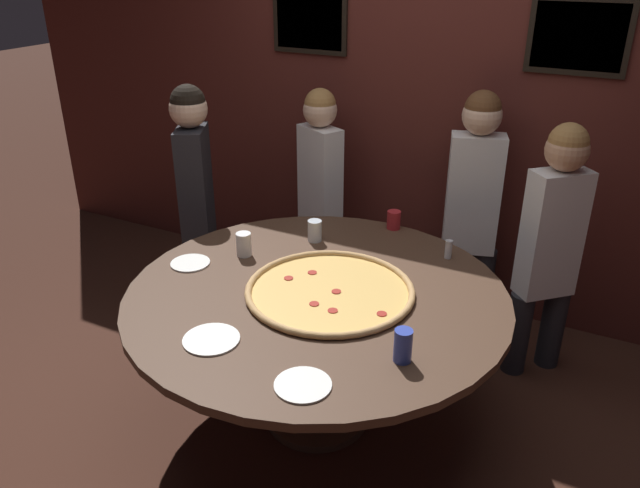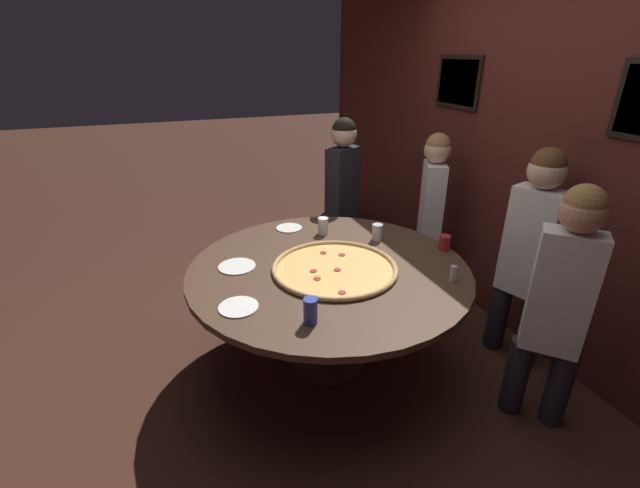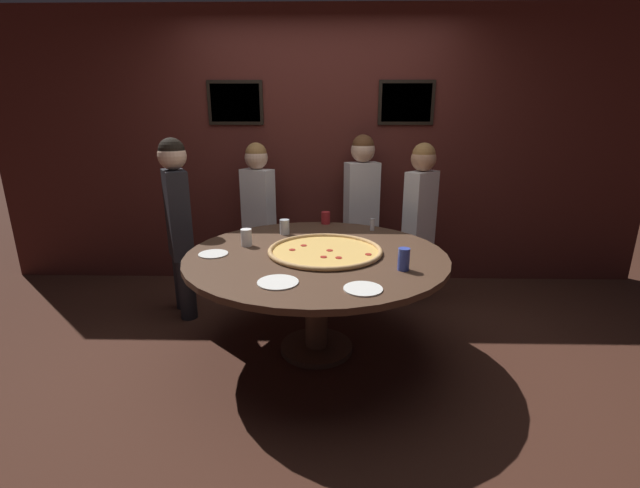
% 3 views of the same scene
% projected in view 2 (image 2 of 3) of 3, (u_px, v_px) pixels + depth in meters
% --- Properties ---
extents(ground_plane, '(24.00, 24.00, 0.00)m').
position_uv_depth(ground_plane, '(328.00, 360.00, 3.00)').
color(ground_plane, '#422319').
extents(back_wall, '(6.40, 0.08, 2.60)m').
position_uv_depth(back_wall, '(528.00, 158.00, 2.95)').
color(back_wall, '#4C1E19').
rests_on(back_wall, ground_plane).
extents(dining_table, '(1.77, 1.77, 0.74)m').
position_uv_depth(dining_table, '(329.00, 282.00, 2.74)').
color(dining_table, '#4C3323').
rests_on(dining_table, ground_plane).
extents(giant_pizza, '(0.78, 0.78, 0.03)m').
position_uv_depth(giant_pizza, '(335.00, 268.00, 2.65)').
color(giant_pizza, '#EAB75B').
rests_on(giant_pizza, dining_table).
extents(drink_cup_near_left, '(0.07, 0.07, 0.14)m').
position_uv_depth(drink_cup_near_left, '(310.00, 311.00, 2.11)').
color(drink_cup_near_left, '#384CB7').
rests_on(drink_cup_near_left, dining_table).
extents(drink_cup_far_left, '(0.08, 0.08, 0.12)m').
position_uv_depth(drink_cup_far_left, '(377.00, 232.00, 3.06)').
color(drink_cup_far_left, silver).
rests_on(drink_cup_far_left, dining_table).
extents(drink_cup_front_edge, '(0.08, 0.08, 0.10)m').
position_uv_depth(drink_cup_front_edge, '(445.00, 243.00, 2.90)').
color(drink_cup_front_edge, '#B22328').
rests_on(drink_cup_front_edge, dining_table).
extents(drink_cup_beside_pizza, '(0.08, 0.08, 0.12)m').
position_uv_depth(drink_cup_beside_pizza, '(323.00, 226.00, 3.15)').
color(drink_cup_beside_pizza, white).
rests_on(drink_cup_beside_pizza, dining_table).
extents(white_plate_far_back, '(0.20, 0.20, 0.01)m').
position_uv_depth(white_plate_far_back, '(289.00, 228.00, 3.27)').
color(white_plate_far_back, white).
rests_on(white_plate_far_back, dining_table).
extents(white_plate_right_side, '(0.21, 0.21, 0.01)m').
position_uv_depth(white_plate_right_side, '(238.00, 307.00, 2.26)').
color(white_plate_right_side, white).
rests_on(white_plate_right_side, dining_table).
extents(white_plate_beside_cup, '(0.23, 0.23, 0.01)m').
position_uv_depth(white_plate_beside_cup, '(237.00, 266.00, 2.69)').
color(white_plate_beside_cup, white).
rests_on(white_plate_beside_cup, dining_table).
extents(condiment_shaker, '(0.04, 0.04, 0.10)m').
position_uv_depth(condiment_shaker, '(453.00, 273.00, 2.51)').
color(condiment_shaker, silver).
rests_on(condiment_shaker, dining_table).
extents(diner_side_right, '(0.29, 0.39, 1.48)m').
position_uv_depth(diner_side_right, '(343.00, 191.00, 3.83)').
color(diner_side_right, '#232328').
rests_on(diner_side_right, ground_plane).
extents(diner_centre_back, '(0.35, 0.34, 1.42)m').
position_uv_depth(diner_centre_back, '(559.00, 298.00, 2.23)').
color(diner_centre_back, '#232328').
rests_on(diner_centre_back, ground_plane).
extents(diner_far_left, '(0.37, 0.27, 1.40)m').
position_uv_depth(diner_far_left, '(431.00, 207.00, 3.54)').
color(diner_far_left, '#232328').
rests_on(diner_far_left, ground_plane).
extents(diner_far_right, '(0.39, 0.25, 1.47)m').
position_uv_depth(diner_far_right, '(530.00, 247.00, 2.73)').
color(diner_far_right, '#232328').
rests_on(diner_far_right, ground_plane).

